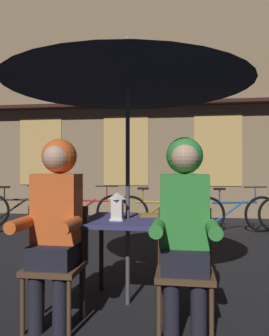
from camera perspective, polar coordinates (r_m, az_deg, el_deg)
name	(u,v)px	position (r m, az deg, el deg)	size (l,w,h in m)	color
ground_plane	(128,304)	(3.03, -1.20, -22.77)	(60.00, 60.00, 0.00)	black
cafe_table	(128,230)	(2.85, -1.20, -10.85)	(0.72, 0.72, 0.74)	navy
patio_umbrella	(128,65)	(2.93, -1.20, 17.54)	(2.10, 2.10, 2.31)	#4C4C51
lantern	(117,206)	(2.72, -3.04, -6.62)	(0.11, 0.11, 0.23)	white
chair_left	(58,257)	(2.66, -13.19, -14.94)	(0.40, 0.40, 0.87)	#513823
chair_right	(185,262)	(2.49, 8.77, -15.98)	(0.40, 0.40, 0.87)	#513823
person_left_hooded	(56,212)	(2.53, -13.66, -7.43)	(0.45, 0.56, 1.40)	black
person_right_hooded	(185,214)	(2.36, 8.79, -7.99)	(0.45, 0.56, 1.40)	black
shopfront_building	(171,91)	(8.38, 6.47, 13.23)	(10.00, 0.93, 6.20)	#937A56
bicycle_nearest	(19,210)	(6.90, -19.63, -6.88)	(1.67, 0.32, 0.84)	black
bicycle_second	(87,211)	(6.41, -8.33, -7.41)	(1.68, 0.08, 0.84)	black
bicycle_third	(158,213)	(6.04, 4.18, -7.87)	(1.68, 0.12, 0.84)	black
bicycle_fourth	(235,213)	(6.24, 17.15, -7.62)	(1.65, 0.43, 0.84)	black
book	(150,215)	(2.95, 2.76, -8.22)	(0.20, 0.14, 0.02)	olive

